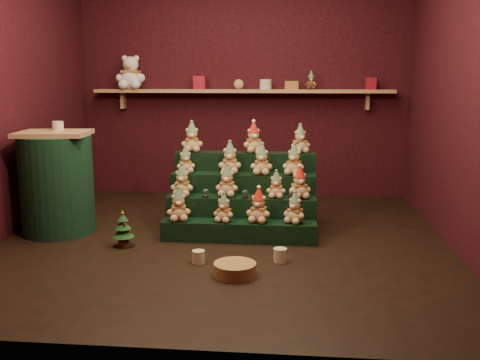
# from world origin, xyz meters

# --- Properties ---
(ground) EXTENTS (4.00, 4.00, 0.00)m
(ground) POSITION_xyz_m (0.00, 0.00, 0.00)
(ground) COLOR black
(ground) RESTS_ON ground
(back_wall) EXTENTS (4.00, 0.10, 2.80)m
(back_wall) POSITION_xyz_m (0.00, 2.05, 1.40)
(back_wall) COLOR black
(back_wall) RESTS_ON ground
(front_wall) EXTENTS (4.00, 0.10, 2.80)m
(front_wall) POSITION_xyz_m (0.00, -2.05, 1.40)
(front_wall) COLOR black
(front_wall) RESTS_ON ground
(right_wall) EXTENTS (0.10, 4.00, 2.80)m
(right_wall) POSITION_xyz_m (2.05, 0.00, 1.40)
(right_wall) COLOR black
(right_wall) RESTS_ON ground
(back_shelf) EXTENTS (3.60, 0.26, 0.24)m
(back_shelf) POSITION_xyz_m (0.00, 1.87, 1.29)
(back_shelf) COLOR tan
(back_shelf) RESTS_ON ground
(riser_tier_front) EXTENTS (1.40, 0.22, 0.18)m
(riser_tier_front) POSITION_xyz_m (0.15, 0.00, 0.09)
(riser_tier_front) COLOR black
(riser_tier_front) RESTS_ON ground
(riser_tier_midfront) EXTENTS (1.40, 0.22, 0.36)m
(riser_tier_midfront) POSITION_xyz_m (0.15, 0.22, 0.18)
(riser_tier_midfront) COLOR black
(riser_tier_midfront) RESTS_ON ground
(riser_tier_midback) EXTENTS (1.40, 0.22, 0.54)m
(riser_tier_midback) POSITION_xyz_m (0.15, 0.44, 0.27)
(riser_tier_midback) COLOR black
(riser_tier_midback) RESTS_ON ground
(riser_tier_back) EXTENTS (1.40, 0.22, 0.72)m
(riser_tier_back) POSITION_xyz_m (0.15, 0.66, 0.36)
(riser_tier_back) COLOR black
(riser_tier_back) RESTS_ON ground
(teddy_0) EXTENTS (0.25, 0.24, 0.30)m
(teddy_0) POSITION_xyz_m (-0.40, -0.01, 0.33)
(teddy_0) COLOR tan
(teddy_0) RESTS_ON riser_tier_front
(teddy_1) EXTENTS (0.22, 0.21, 0.26)m
(teddy_1) POSITION_xyz_m (0.01, -0.01, 0.31)
(teddy_1) COLOR tan
(teddy_1) RESTS_ON riser_tier_front
(teddy_2) EXTENTS (0.25, 0.24, 0.31)m
(teddy_2) POSITION_xyz_m (0.33, 0.00, 0.33)
(teddy_2) COLOR tan
(teddy_2) RESTS_ON riser_tier_front
(teddy_3) EXTENTS (0.26, 0.26, 0.28)m
(teddy_3) POSITION_xyz_m (0.65, 0.01, 0.32)
(teddy_3) COLOR tan
(teddy_3) RESTS_ON riser_tier_front
(teddy_4) EXTENTS (0.22, 0.20, 0.30)m
(teddy_4) POSITION_xyz_m (-0.41, 0.21, 0.51)
(teddy_4) COLOR tan
(teddy_4) RESTS_ON riser_tier_midfront
(teddy_5) EXTENTS (0.23, 0.21, 0.30)m
(teddy_5) POSITION_xyz_m (0.01, 0.24, 0.51)
(teddy_5) COLOR tan
(teddy_5) RESTS_ON riser_tier_midfront
(teddy_6) EXTENTS (0.19, 0.17, 0.25)m
(teddy_6) POSITION_xyz_m (0.47, 0.22, 0.48)
(teddy_6) COLOR tan
(teddy_6) RESTS_ON riser_tier_midfront
(teddy_7) EXTENTS (0.26, 0.25, 0.29)m
(teddy_7) POSITION_xyz_m (0.69, 0.22, 0.51)
(teddy_7) COLOR tan
(teddy_7) RESTS_ON riser_tier_midfront
(teddy_8) EXTENTS (0.23, 0.22, 0.25)m
(teddy_8) POSITION_xyz_m (-0.42, 0.44, 0.67)
(teddy_8) COLOR tan
(teddy_8) RESTS_ON riser_tier_midback
(teddy_9) EXTENTS (0.23, 0.20, 0.31)m
(teddy_9) POSITION_xyz_m (0.02, 0.45, 0.69)
(teddy_9) COLOR tan
(teddy_9) RESTS_ON riser_tier_midback
(teddy_10) EXTENTS (0.22, 0.20, 0.29)m
(teddy_10) POSITION_xyz_m (0.32, 0.43, 0.69)
(teddy_10) COLOR tan
(teddy_10) RESTS_ON riser_tier_midback
(teddy_11) EXTENTS (0.26, 0.25, 0.30)m
(teddy_11) POSITION_xyz_m (0.63, 0.44, 0.69)
(teddy_11) COLOR tan
(teddy_11) RESTS_ON riser_tier_midback
(teddy_12) EXTENTS (0.24, 0.22, 0.30)m
(teddy_12) POSITION_xyz_m (-0.39, 0.65, 0.87)
(teddy_12) COLOR tan
(teddy_12) RESTS_ON riser_tier_back
(teddy_13) EXTENTS (0.26, 0.25, 0.30)m
(teddy_13) POSITION_xyz_m (0.23, 0.66, 0.87)
(teddy_13) COLOR tan
(teddy_13) RESTS_ON riser_tier_back
(teddy_14) EXTENTS (0.25, 0.24, 0.28)m
(teddy_14) POSITION_xyz_m (0.69, 0.68, 0.86)
(teddy_14) COLOR tan
(teddy_14) RESTS_ON riser_tier_back
(snow_globe_a) EXTENTS (0.06, 0.06, 0.08)m
(snow_globe_a) POSITION_xyz_m (-0.18, 0.16, 0.40)
(snow_globe_a) COLOR black
(snow_globe_a) RESTS_ON riser_tier_midfront
(snow_globe_b) EXTENTS (0.06, 0.06, 0.08)m
(snow_globe_b) POSITION_xyz_m (0.19, 0.16, 0.40)
(snow_globe_b) COLOR black
(snow_globe_b) RESTS_ON riser_tier_midfront
(snow_globe_c) EXTENTS (0.06, 0.06, 0.08)m
(snow_globe_c) POSITION_xyz_m (0.62, 0.16, 0.40)
(snow_globe_c) COLOR black
(snow_globe_c) RESTS_ON riser_tier_midfront
(side_table) EXTENTS (0.69, 0.67, 0.97)m
(side_table) POSITION_xyz_m (-1.59, 0.12, 0.48)
(side_table) COLOR tan
(side_table) RESTS_ON ground
(table_ornament) EXTENTS (0.11, 0.11, 0.08)m
(table_ornament) POSITION_xyz_m (-1.59, 0.22, 1.01)
(table_ornament) COLOR beige
(table_ornament) RESTS_ON side_table
(mini_christmas_tree) EXTENTS (0.19, 0.19, 0.33)m
(mini_christmas_tree) POSITION_xyz_m (-0.84, -0.26, 0.16)
(mini_christmas_tree) COLOR #482F19
(mini_christmas_tree) RESTS_ON ground
(mug_left) EXTENTS (0.10, 0.10, 0.10)m
(mug_left) POSITION_xyz_m (-0.11, -0.62, 0.05)
(mug_left) COLOR beige
(mug_left) RESTS_ON ground
(mug_right) EXTENTS (0.11, 0.11, 0.11)m
(mug_right) POSITION_xyz_m (0.53, -0.52, 0.05)
(mug_right) COLOR beige
(mug_right) RESTS_ON ground
(wicker_basket) EXTENTS (0.33, 0.33, 0.10)m
(wicker_basket) POSITION_xyz_m (0.20, -0.87, 0.05)
(wicker_basket) COLOR #A17340
(wicker_basket) RESTS_ON ground
(white_bear) EXTENTS (0.37, 0.33, 0.51)m
(white_bear) POSITION_xyz_m (-1.36, 1.84, 1.57)
(white_bear) COLOR white
(white_bear) RESTS_ON back_shelf
(brown_bear) EXTENTS (0.16, 0.14, 0.21)m
(brown_bear) POSITION_xyz_m (0.82, 1.84, 1.42)
(brown_bear) COLOR #452517
(brown_bear) RESTS_ON back_shelf
(gift_tin_red_a) EXTENTS (0.14, 0.14, 0.16)m
(gift_tin_red_a) POSITION_xyz_m (-0.51, 1.85, 1.40)
(gift_tin_red_a) COLOR maroon
(gift_tin_red_a) RESTS_ON back_shelf
(gift_tin_cream) EXTENTS (0.14, 0.14, 0.12)m
(gift_tin_cream) POSITION_xyz_m (0.28, 1.85, 1.38)
(gift_tin_cream) COLOR beige
(gift_tin_cream) RESTS_ON back_shelf
(gift_tin_red_b) EXTENTS (0.12, 0.12, 0.14)m
(gift_tin_red_b) POSITION_xyz_m (1.52, 1.85, 1.39)
(gift_tin_red_b) COLOR maroon
(gift_tin_red_b) RESTS_ON back_shelf
(shelf_plush_ball) EXTENTS (0.12, 0.12, 0.12)m
(shelf_plush_ball) POSITION_xyz_m (-0.04, 1.85, 1.38)
(shelf_plush_ball) COLOR tan
(shelf_plush_ball) RESTS_ON back_shelf
(scarf_gift_box) EXTENTS (0.16, 0.10, 0.10)m
(scarf_gift_box) POSITION_xyz_m (0.60, 1.85, 1.37)
(scarf_gift_box) COLOR #E0581F
(scarf_gift_box) RESTS_ON back_shelf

